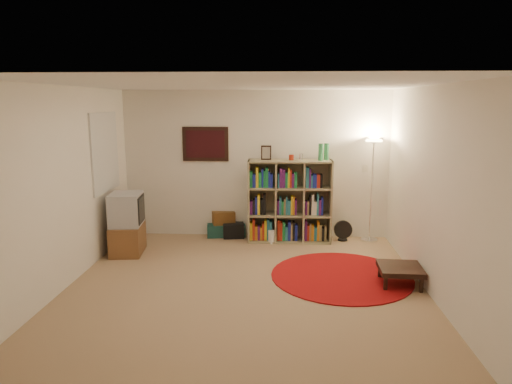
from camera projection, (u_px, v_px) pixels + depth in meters
The scene contains 11 objects.
room at pixel (241, 188), 5.62m from camera, with size 4.54×4.54×2.54m.
bookshelf at pixel (288, 202), 7.56m from camera, with size 1.38×0.41×1.64m.
floor_lamp at pixel (373, 155), 7.42m from camera, with size 0.36×0.36×1.74m.
floor_fan at pixel (343, 231), 7.66m from camera, with size 0.30×0.16×0.35m.
tv_stand at pixel (127, 224), 6.99m from camera, with size 0.52×0.69×0.94m.
suitcase at pixel (226, 229), 8.01m from camera, with size 0.71×0.51×0.21m.
wicker_basket at pixel (223, 217), 7.95m from camera, with size 0.44×0.37×0.22m.
duffel_bag at pixel (233, 230), 7.88m from camera, with size 0.40×0.35×0.25m.
paper_towel at pixel (272, 237), 7.53m from camera, with size 0.14×0.14×0.22m.
red_rug at pixel (341, 276), 6.11m from camera, with size 1.88×1.88×0.02m.
side_table at pixel (400, 269), 5.80m from camera, with size 0.56×0.56×0.25m.
Camera 1 is at (0.44, -5.45, 2.29)m, focal length 32.00 mm.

